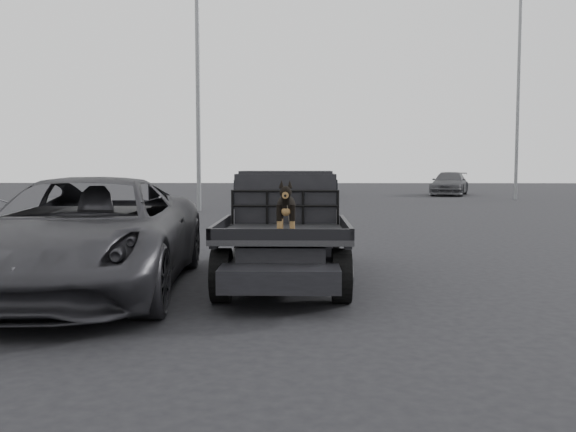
{
  "coord_description": "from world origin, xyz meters",
  "views": [
    {
      "loc": [
        -0.5,
        -8.25,
        1.9
      ],
      "look_at": [
        -0.68,
        -0.25,
        1.26
      ],
      "focal_mm": 40.0,
      "sensor_mm": 36.0,
      "label": 1
    }
  ],
  "objects_px": {
    "flatbed_ute": "(285,253)",
    "parked_suv": "(87,235)",
    "dog": "(286,210)",
    "distant_car_b": "(450,184)",
    "distant_car_a": "(307,184)",
    "floodlight_mid": "(519,54)",
    "floodlight_near": "(197,31)"
  },
  "relations": [
    {
      "from": "dog",
      "to": "floodlight_near",
      "type": "relative_size",
      "value": 0.05
    },
    {
      "from": "parked_suv",
      "to": "floodlight_mid",
      "type": "distance_m",
      "value": 31.03
    },
    {
      "from": "distant_car_a",
      "to": "floodlight_mid",
      "type": "xyz_separation_m",
      "value": [
        11.49,
        -2.91,
        7.17
      ]
    },
    {
      "from": "parked_suv",
      "to": "distant_car_b",
      "type": "relative_size",
      "value": 1.23
    },
    {
      "from": "flatbed_ute",
      "to": "parked_suv",
      "type": "distance_m",
      "value": 3.12
    },
    {
      "from": "floodlight_near",
      "to": "distant_car_a",
      "type": "bearing_deg",
      "value": 69.28
    },
    {
      "from": "parked_suv",
      "to": "floodlight_mid",
      "type": "xyz_separation_m",
      "value": [
        14.98,
        26.24,
        7.09
      ]
    },
    {
      "from": "flatbed_ute",
      "to": "distant_car_b",
      "type": "relative_size",
      "value": 1.07
    },
    {
      "from": "dog",
      "to": "floodlight_near",
      "type": "height_order",
      "value": "floodlight_near"
    },
    {
      "from": "parked_suv",
      "to": "distant_car_b",
      "type": "distance_m",
      "value": 33.74
    },
    {
      "from": "distant_car_b",
      "to": "floodlight_mid",
      "type": "xyz_separation_m",
      "value": [
        2.48,
        -5.1,
        7.22
      ]
    },
    {
      "from": "flatbed_ute",
      "to": "distant_car_a",
      "type": "height_order",
      "value": "distant_car_a"
    },
    {
      "from": "floodlight_near",
      "to": "floodlight_mid",
      "type": "xyz_separation_m",
      "value": [
        16.07,
        9.18,
        0.59
      ]
    },
    {
      "from": "distant_car_b",
      "to": "floodlight_mid",
      "type": "height_order",
      "value": "floodlight_mid"
    },
    {
      "from": "distant_car_a",
      "to": "floodlight_near",
      "type": "height_order",
      "value": "floodlight_near"
    },
    {
      "from": "dog",
      "to": "distant_car_a",
      "type": "distance_m",
      "value": 29.83
    },
    {
      "from": "distant_car_a",
      "to": "parked_suv",
      "type": "bearing_deg",
      "value": -104.27
    },
    {
      "from": "parked_suv",
      "to": "distant_car_a",
      "type": "relative_size",
      "value": 1.32
    },
    {
      "from": "floodlight_near",
      "to": "floodlight_mid",
      "type": "distance_m",
      "value": 18.52
    },
    {
      "from": "distant_car_b",
      "to": "parked_suv",
      "type": "bearing_deg",
      "value": -92.9
    },
    {
      "from": "dog",
      "to": "floodlight_mid",
      "type": "xyz_separation_m",
      "value": [
        11.98,
        26.91,
        6.66
      ]
    },
    {
      "from": "flatbed_ute",
      "to": "floodlight_near",
      "type": "relative_size",
      "value": 0.4
    },
    {
      "from": "dog",
      "to": "distant_car_b",
      "type": "distance_m",
      "value": 33.4
    },
    {
      "from": "dog",
      "to": "distant_car_b",
      "type": "bearing_deg",
      "value": 73.46
    },
    {
      "from": "flatbed_ute",
      "to": "distant_car_b",
      "type": "bearing_deg",
      "value": 72.48
    },
    {
      "from": "flatbed_ute",
      "to": "floodlight_near",
      "type": "bearing_deg",
      "value": 104.07
    },
    {
      "from": "flatbed_ute",
      "to": "dog",
      "type": "bearing_deg",
      "value": -87.7
    },
    {
      "from": "flatbed_ute",
      "to": "distant_car_b",
      "type": "height_order",
      "value": "distant_car_b"
    },
    {
      "from": "dog",
      "to": "floodlight_mid",
      "type": "distance_m",
      "value": 30.2
    },
    {
      "from": "parked_suv",
      "to": "distant_car_b",
      "type": "bearing_deg",
      "value": 64.55
    },
    {
      "from": "dog",
      "to": "distant_car_b",
      "type": "height_order",
      "value": "dog"
    },
    {
      "from": "flatbed_ute",
      "to": "parked_suv",
      "type": "xyz_separation_m",
      "value": [
        -2.93,
        -1.01,
        0.4
      ]
    }
  ]
}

